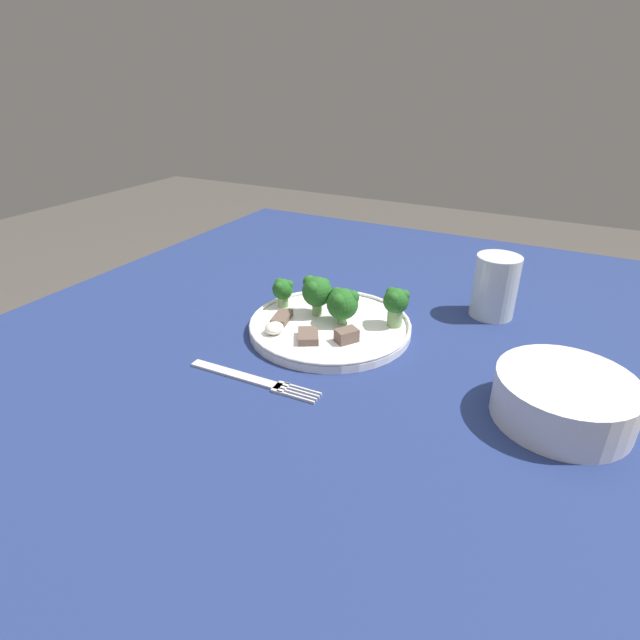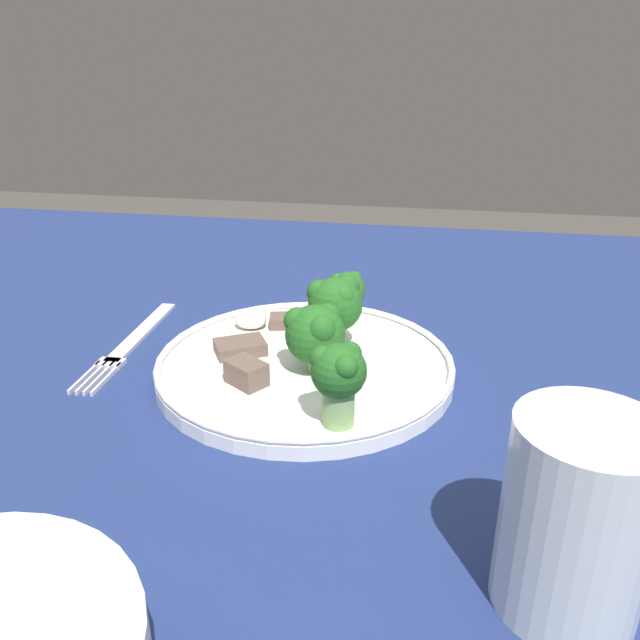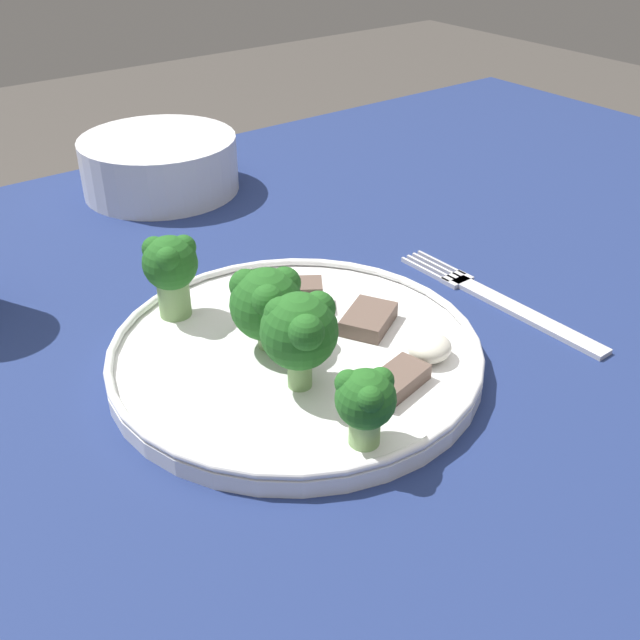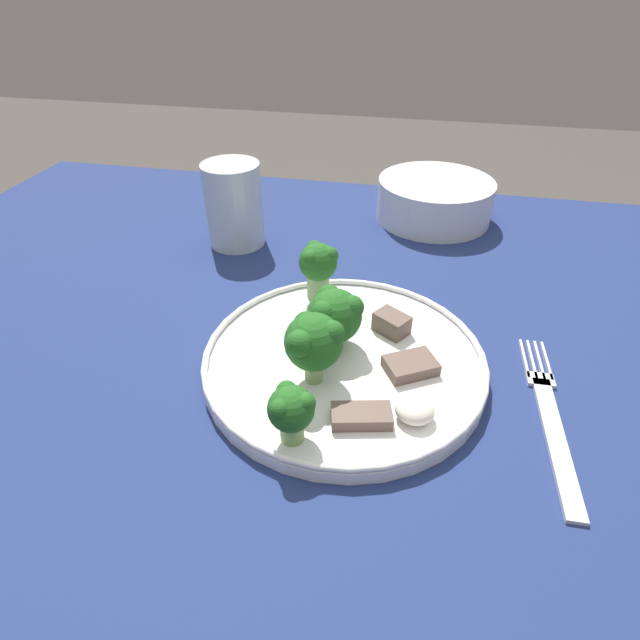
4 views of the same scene
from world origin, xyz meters
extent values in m
cube|color=navy|center=(0.00, 0.00, 0.76)|extent=(1.33, 0.99, 0.03)
cylinder|color=brown|center=(-0.60, 0.44, 0.37)|extent=(0.06, 0.06, 0.74)
cylinder|color=white|center=(-0.05, 0.03, 0.78)|extent=(0.26, 0.26, 0.01)
torus|color=white|center=(-0.05, 0.03, 0.79)|extent=(0.26, 0.26, 0.01)
cube|color=silver|center=(0.13, -0.02, 0.78)|extent=(0.02, 0.14, 0.00)
cube|color=silver|center=(0.13, 0.05, 0.78)|extent=(0.02, 0.02, 0.00)
cube|color=silver|center=(0.14, 0.08, 0.78)|extent=(0.00, 0.06, 0.00)
cube|color=silver|center=(0.13, 0.08, 0.78)|extent=(0.00, 0.06, 0.00)
cube|color=silver|center=(0.12, 0.08, 0.78)|extent=(0.00, 0.06, 0.00)
cube|color=silver|center=(0.12, 0.08, 0.78)|extent=(0.00, 0.06, 0.00)
cylinder|color=silver|center=(0.02, 0.38, 0.80)|extent=(0.16, 0.16, 0.06)
cylinder|color=silver|center=(0.02, 0.38, 0.80)|extent=(0.13, 0.13, 0.04)
cylinder|color=silver|center=(-0.23, 0.25, 0.83)|extent=(0.07, 0.07, 0.11)
cylinder|color=silver|center=(-0.23, 0.25, 0.81)|extent=(0.06, 0.06, 0.06)
cylinder|color=#7FA866|center=(-0.07, -0.07, 0.80)|extent=(0.02, 0.02, 0.02)
sphere|color=#215B1E|center=(-0.07, -0.07, 0.82)|extent=(0.04, 0.04, 0.04)
sphere|color=#215B1E|center=(-0.06, -0.07, 0.83)|extent=(0.02, 0.02, 0.02)
sphere|color=#215B1E|center=(-0.08, -0.06, 0.83)|extent=(0.02, 0.02, 0.02)
sphere|color=#215B1E|center=(-0.08, -0.08, 0.83)|extent=(0.02, 0.02, 0.02)
cylinder|color=#7FA866|center=(-0.09, 0.13, 0.80)|extent=(0.02, 0.02, 0.03)
sphere|color=#215B1E|center=(-0.09, 0.13, 0.83)|extent=(0.04, 0.04, 0.04)
sphere|color=#215B1E|center=(-0.08, 0.13, 0.84)|extent=(0.02, 0.02, 0.02)
sphere|color=#215B1E|center=(-0.10, 0.14, 0.84)|extent=(0.02, 0.02, 0.02)
sphere|color=#215B1E|center=(-0.10, 0.12, 0.84)|extent=(0.02, 0.02, 0.02)
cylinder|color=#7FA866|center=(-0.07, 0.00, 0.80)|extent=(0.02, 0.02, 0.02)
sphere|color=#215B1E|center=(-0.07, 0.00, 0.83)|extent=(0.05, 0.05, 0.05)
sphere|color=#215B1E|center=(-0.06, 0.00, 0.84)|extent=(0.02, 0.02, 0.02)
sphere|color=#215B1E|center=(-0.08, 0.01, 0.84)|extent=(0.02, 0.02, 0.02)
sphere|color=#215B1E|center=(-0.08, -0.02, 0.84)|extent=(0.02, 0.02, 0.02)
cylinder|color=#7FA866|center=(-0.06, 0.05, 0.79)|extent=(0.01, 0.01, 0.02)
sphere|color=#215B1E|center=(-0.06, 0.05, 0.82)|extent=(0.05, 0.05, 0.05)
sphere|color=#215B1E|center=(-0.05, 0.05, 0.83)|extent=(0.02, 0.02, 0.02)
sphere|color=#215B1E|center=(-0.07, 0.06, 0.83)|extent=(0.02, 0.02, 0.02)
sphere|color=#215B1E|center=(-0.07, 0.04, 0.83)|extent=(0.02, 0.02, 0.02)
cube|color=brown|center=(-0.01, 0.08, 0.80)|extent=(0.04, 0.04, 0.02)
cube|color=brown|center=(0.01, 0.03, 0.79)|extent=(0.05, 0.05, 0.01)
cube|color=brown|center=(-0.02, -0.04, 0.79)|extent=(0.05, 0.03, 0.01)
ellipsoid|color=silver|center=(0.02, -0.03, 0.79)|extent=(0.03, 0.03, 0.02)
camera|label=1|loc=(0.59, 0.35, 1.16)|focal=28.00mm
camera|label=2|loc=(-0.15, 0.51, 1.04)|focal=35.00mm
camera|label=3|loc=(-0.30, -0.32, 1.08)|focal=42.00mm
camera|label=4|loc=(0.00, -0.31, 1.09)|focal=28.00mm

